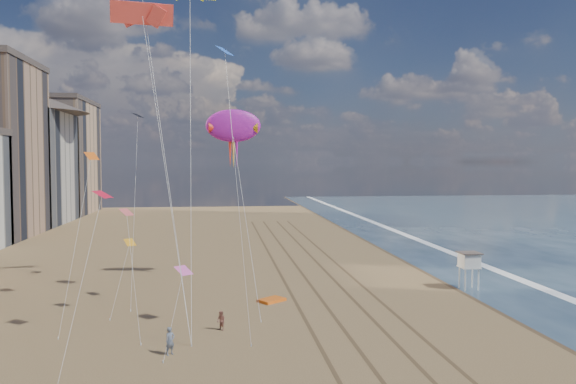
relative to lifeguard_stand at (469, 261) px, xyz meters
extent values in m
plane|color=#42301E|center=(2.99, 13.22, -2.74)|extent=(260.00, 260.00, 0.00)
plane|color=white|center=(7.19, 13.22, -2.74)|extent=(260.00, 260.00, 0.00)
cube|color=brown|center=(-17.21, 3.22, -2.73)|extent=(0.28, 120.00, 0.01)
cube|color=brown|center=(-14.81, 3.22, -2.73)|extent=(0.28, 120.00, 0.01)
cube|color=brown|center=(-12.01, 3.22, -2.73)|extent=(0.28, 120.00, 0.01)
cube|color=brown|center=(-9.81, 3.22, -2.73)|extent=(0.28, 120.00, 0.01)
cube|color=#BCB2A3|center=(-61.51, 65.22, 8.26)|extent=(15.00, 22.00, 22.00)
cone|color=#473D38|center=(-61.51, 65.22, 21.46)|extent=(34.22, 34.22, 4.40)
cube|color=tan|center=(-62.01, 87.22, 10.26)|extent=(16.00, 24.00, 26.00)
cube|color=#473D38|center=(-62.01, 87.22, 23.76)|extent=(16.32, 24.48, 1.00)
cylinder|color=silver|center=(-0.66, -0.66, -1.76)|extent=(0.13, 0.13, 1.97)
cylinder|color=silver|center=(0.66, -0.66, -1.76)|extent=(0.13, 0.13, 1.97)
cylinder|color=silver|center=(-0.66, 0.66, -1.76)|extent=(0.13, 0.13, 1.97)
cylinder|color=silver|center=(0.66, 0.66, -1.76)|extent=(0.13, 0.13, 1.97)
cube|color=silver|center=(0.00, 0.00, -0.61)|extent=(1.75, 1.75, 0.13)
cube|color=silver|center=(0.00, 0.00, 0.05)|extent=(1.64, 1.64, 1.20)
cube|color=#473D38|center=(0.00, 0.00, 0.76)|extent=(1.97, 1.97, 0.11)
cube|color=orange|center=(-19.26, -2.48, -2.61)|extent=(2.66, 2.52, 0.26)
ellipsoid|color=#A719A2|center=(-22.30, 6.27, 13.12)|extent=(4.99, 0.93, 2.96)
cone|color=red|center=(-24.08, 6.27, 12.89)|extent=(1.34, 1.11, 1.11)
cone|color=#F0AA19|center=(-20.51, 6.27, 12.89)|extent=(1.34, 1.11, 1.11)
cylinder|color=silver|center=(-21.47, -1.22, 4.63)|extent=(0.03, 0.03, 21.09)
imported|color=slate|center=(-26.90, -15.23, -1.85)|extent=(0.77, 0.74, 1.78)
imported|color=#985C4D|center=(-23.68, -10.45, -2.03)|extent=(0.87, 0.88, 1.43)
cube|color=#F84337|center=(-29.06, -9.75, 19.90)|extent=(4.38, 1.48, 1.50)
plane|color=black|center=(-31.53, 5.25, 13.97)|extent=(1.36, 1.40, 0.44)
plane|color=orange|center=(-31.63, -0.13, 2.36)|extent=(1.42, 1.37, 0.55)
plane|color=#E05A12|center=(-34.47, -1.48, 9.97)|extent=(1.59, 1.55, 0.67)
plane|color=#D45253|center=(-31.00, -5.67, 5.53)|extent=(1.40, 1.40, 0.51)
plane|color=blue|center=(-23.21, -2.87, 18.78)|extent=(1.89, 1.95, 0.83)
plane|color=red|center=(-31.64, -11.44, 7.26)|extent=(1.58, 1.62, 0.47)
plane|color=#E659B6|center=(-26.47, -8.08, 1.26)|extent=(1.77, 1.75, 0.55)
camera|label=1|loc=(-23.76, -50.75, 9.46)|focal=35.00mm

